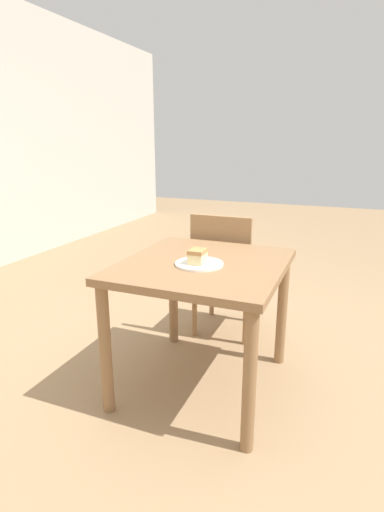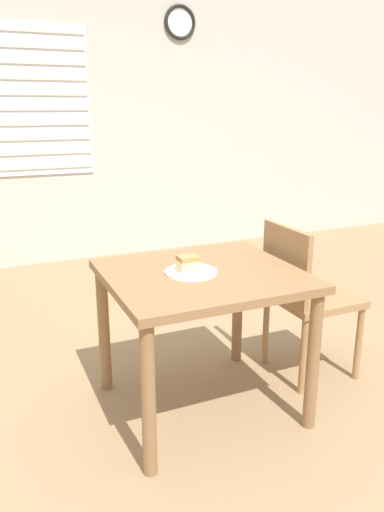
{
  "view_description": "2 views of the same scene",
  "coord_description": "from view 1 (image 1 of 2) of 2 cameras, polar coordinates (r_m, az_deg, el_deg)",
  "views": [
    {
      "loc": [
        -1.87,
        -0.53,
        1.33
      ],
      "look_at": [
        -0.05,
        0.2,
        0.77
      ],
      "focal_mm": 28.0,
      "sensor_mm": 36.0,
      "label": 1
    },
    {
      "loc": [
        -0.94,
        -1.87,
        1.47
      ],
      "look_at": [
        -0.03,
        0.21,
        0.79
      ],
      "focal_mm": 35.0,
      "sensor_mm": 36.0,
      "label": 2
    }
  ],
  "objects": [
    {
      "name": "ground_plane",
      "position": [
        2.36,
        5.37,
        -18.38
      ],
      "size": [
        14.0,
        14.0,
        0.0
      ],
      "primitive_type": "plane",
      "color": "#997A56"
    },
    {
      "name": "dining_table_near",
      "position": [
        2.12,
        1.61,
        -3.72
      ],
      "size": [
        0.9,
        0.82,
        0.72
      ],
      "color": "olive",
      "rests_on": "ground_plane"
    },
    {
      "name": "chair_near_window",
      "position": [
        2.77,
        4.82,
        -1.65
      ],
      "size": [
        0.43,
        0.43,
        0.87
      ],
      "rotation": [
        0.0,
        0.0,
        1.57
      ],
      "color": "#9E754C",
      "rests_on": "ground_plane"
    },
    {
      "name": "plate",
      "position": [
        2.03,
        1.04,
        -1.13
      ],
      "size": [
        0.25,
        0.25,
        0.01
      ],
      "color": "white",
      "rests_on": "dining_table_near"
    },
    {
      "name": "cake_slice",
      "position": [
        2.01,
        0.79,
        -0.04
      ],
      "size": [
        0.1,
        0.08,
        0.07
      ],
      "color": "beige",
      "rests_on": "plate"
    }
  ]
}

